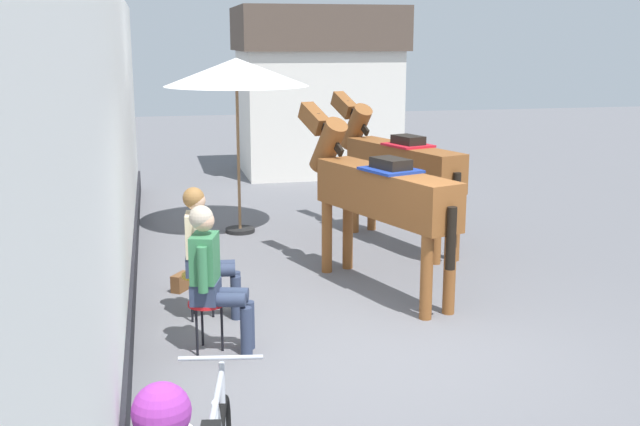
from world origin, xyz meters
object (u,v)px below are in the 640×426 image
Objects in this scene: seated_visitor_near at (212,271)px; saddled_horse_near at (378,191)px; satchel_bag at (181,282)px; seated_visitor_far at (204,246)px; saddled_horse_far at (397,163)px; cafe_parasol at (236,73)px.

saddled_horse_near is (2.00, 1.46, 0.38)m from seated_visitor_near.
saddled_horse_near is 10.27× the size of satchel_bag.
seated_visitor_far is 1.19m from satchel_bag.
seated_visitor_far is 2.13m from saddled_horse_near.
seated_visitor_near and seated_visitor_far have the same top height.
saddled_horse_near is at bearing 113.80° from satchel_bag.
satchel_bag is at bearing -154.18° from saddled_horse_far.
cafe_parasol reaches higher than seated_visitor_near.
saddled_horse_far is 1.12× the size of cafe_parasol.
satchel_bag is at bearing -110.57° from cafe_parasol.
saddled_horse_near is at bearing -67.36° from cafe_parasol.
satchel_bag is (-0.98, -2.61, -2.26)m from cafe_parasol.
cafe_parasol is at bearing -166.64° from satchel_bag.
seated_visitor_near is 0.91m from seated_visitor_far.
satchel_bag is (-0.21, 0.96, -0.68)m from seated_visitor_far.
seated_visitor_near is at bearing 40.94° from satchel_bag.
seated_visitor_far is 0.54× the size of cafe_parasol.
saddled_horse_near reaches higher than seated_visitor_near.
saddled_horse_near is 0.99× the size of saddled_horse_far.
saddled_horse_near is 2.07m from saddled_horse_far.
cafe_parasol reaches higher than seated_visitor_far.
seated_visitor_far is at bearing -102.10° from cafe_parasol.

